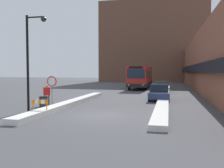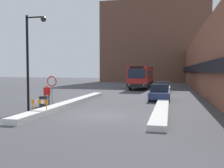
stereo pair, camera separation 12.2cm
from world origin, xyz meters
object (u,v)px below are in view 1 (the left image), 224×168
construction_barricade (40,104)px  parked_car_front (159,92)px  street_lamp (31,52)px  stop_sign (52,85)px  pedestrian (47,93)px  city_bus (141,76)px  parked_car_middle (162,87)px  trash_bin (43,103)px

construction_barricade → parked_car_front: bearing=54.8°
parked_car_front → street_lamp: 12.38m
stop_sign → construction_barricade: bearing=-78.6°
pedestrian → construction_barricade: (1.62, -4.04, -0.32)m
city_bus → pedestrian: size_ratio=7.37×
pedestrian → stop_sign: bearing=-69.0°
construction_barricade → parked_car_middle: bearing=68.8°
pedestrian → construction_barricade: bearing=-87.6°
pedestrian → trash_bin: size_ratio=1.74×
parked_car_middle → parked_car_front: bearing=-90.0°
stop_sign → pedestrian: bearing=130.5°
trash_bin → parked_car_middle: bearing=64.8°
street_lamp → stop_sign: bearing=73.8°
trash_bin → city_bus: bearing=79.9°
parked_car_front → trash_bin: (-7.62, -8.08, -0.27)m
street_lamp → city_bus: bearing=79.3°
construction_barricade → stop_sign: bearing=101.4°
city_bus → construction_barricade: city_bus is taller
city_bus → parked_car_middle: 8.13m
city_bus → street_lamp: size_ratio=1.90×
street_lamp → trash_bin: street_lamp is taller
parked_car_middle → pedestrian: size_ratio=2.96×
parked_car_front → parked_car_middle: 8.08m
street_lamp → construction_barricade: (1.10, -0.97, -3.29)m
city_bus → parked_car_front: size_ratio=2.65×
parked_car_front → pedestrian: (-8.56, -5.79, 0.24)m
city_bus → pedestrian: (-5.10, -21.13, -0.85)m
city_bus → street_lamp: 24.72m
street_lamp → construction_barricade: 3.60m
city_bus → trash_bin: city_bus is taller
city_bus → trash_bin: size_ratio=12.80×
stop_sign → parked_car_front: bearing=43.1°
parked_car_middle → trash_bin: (-7.62, -16.17, -0.22)m
parked_car_front → trash_bin: bearing=-133.3°
street_lamp → parked_car_front: bearing=47.8°
street_lamp → pedestrian: size_ratio=3.87×
pedestrian → parked_car_front: bearing=14.5°
parked_car_front → construction_barricade: size_ratio=4.18×
parked_car_middle → pedestrian: (-8.56, -13.87, 0.29)m
city_bus → pedestrian: city_bus is taller
parked_car_middle → construction_barricade: (-6.94, -17.91, -0.03)m
parked_car_front → pedestrian: bearing=-145.9°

